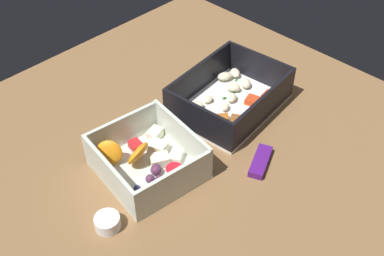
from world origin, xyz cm
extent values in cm
cube|color=brown|center=(0.00, 0.00, 1.00)|extent=(80.00, 80.00, 2.00)
cube|color=white|center=(-12.03, -1.82, 2.30)|extent=(21.60, 17.02, 0.60)
cube|color=black|center=(-21.79, -2.78, 5.67)|extent=(2.08, 15.08, 6.15)
cube|color=black|center=(-2.28, -0.85, 5.67)|extent=(2.08, 15.08, 6.15)
cube|color=black|center=(-12.75, 5.40, 5.67)|extent=(18.97, 2.47, 6.15)
cube|color=black|center=(-11.32, -9.03, 5.67)|extent=(18.97, 2.47, 6.15)
ellipsoid|color=beige|center=(-10.36, -1.43, 3.31)|extent=(2.43, 2.14, 1.01)
ellipsoid|color=beige|center=(-9.78, -5.15, 3.31)|extent=(2.06, 1.46, 1.02)
ellipsoid|color=beige|center=(-18.35, -3.12, 3.54)|extent=(3.24, 3.18, 1.34)
ellipsoid|color=beige|center=(-7.17, -5.47, 3.41)|extent=(2.70, 2.80, 1.15)
ellipsoid|color=beige|center=(-17.12, -7.52, 3.62)|extent=(3.51, 3.11, 1.45)
ellipsoid|color=beige|center=(-13.16, -2.21, 3.44)|extent=(2.83, 2.37, 1.21)
ellipsoid|color=beige|center=(-5.51, -1.41, 3.39)|extent=(2.76, 2.63, 1.13)
ellipsoid|color=beige|center=(-19.57, -6.88, 3.52)|extent=(3.02, 3.22, 1.32)
ellipsoid|color=beige|center=(-15.66, -4.03, 3.57)|extent=(3.18, 3.40, 1.39)
cube|color=red|center=(-18.49, 2.17, 3.22)|extent=(2.60, 1.98, 1.23)
cube|color=red|center=(-15.56, 1.19, 3.14)|extent=(3.13, 3.56, 1.09)
cube|color=brown|center=(-5.38, 3.53, 3.27)|extent=(3.61, 3.29, 1.34)
cube|color=brown|center=(-8.98, 3.26, 3.35)|extent=(3.67, 4.14, 1.51)
cube|color=#AD5B1E|center=(-12.91, 3.35, 3.34)|extent=(3.49, 2.47, 1.47)
cube|color=#AD5B1E|center=(-7.37, 0.45, 3.17)|extent=(3.39, 3.13, 1.15)
cube|color=#387A33|center=(-18.63, -5.77, 2.70)|extent=(0.60, 0.40, 0.20)
cube|color=#387A33|center=(-8.11, -5.52, 2.70)|extent=(0.60, 0.40, 0.20)
cube|color=#387A33|center=(-12.82, -3.58, 2.70)|extent=(0.60, 0.40, 0.20)
cube|color=#387A33|center=(-15.47, -3.63, 2.70)|extent=(0.60, 0.40, 0.20)
cube|color=#387A33|center=(-12.61, -3.72, 2.70)|extent=(0.60, 0.40, 0.20)
cube|color=silver|center=(9.19, -0.72, 2.30)|extent=(16.50, 17.19, 0.60)
cube|color=silver|center=(2.30, 0.24, 5.44)|extent=(2.72, 15.26, 5.68)
cube|color=silver|center=(16.07, -1.69, 5.44)|extent=(2.72, 15.26, 5.68)
cube|color=silver|center=(10.21, 6.57, 5.44)|extent=(13.27, 2.44, 5.68)
cube|color=silver|center=(8.16, -8.02, 5.44)|extent=(13.27, 2.44, 5.68)
ellipsoid|color=orange|center=(9.72, -2.49, 5.04)|extent=(5.34, 4.56, 4.69)
ellipsoid|color=orange|center=(12.78, -6.02, 4.94)|extent=(4.95, 5.07, 4.48)
cube|color=red|center=(7.81, -5.48, 3.32)|extent=(2.23, 2.70, 1.44)
cube|color=#F4EACC|center=(3.62, -5.27, 3.40)|extent=(3.10, 2.61, 1.61)
cube|color=#F4EACC|center=(5.59, -2.44, 3.52)|extent=(3.23, 3.69, 1.85)
cube|color=#F4EACC|center=(4.92, 1.29, 3.36)|extent=(3.14, 2.93, 1.52)
cube|color=#F4EACC|center=(7.37, -0.11, 3.50)|extent=(3.73, 3.44, 1.81)
sphere|color=#562D4C|center=(11.07, 1.73, 3.33)|extent=(1.47, 1.47, 1.47)
sphere|color=#562D4C|center=(10.31, 3.45, 3.59)|extent=(1.98, 1.98, 1.98)
sphere|color=#562D4C|center=(11.91, 3.82, 3.39)|extent=(1.58, 1.58, 1.58)
sphere|color=#562D4C|center=(9.25, 1.16, 3.51)|extent=(1.83, 1.83, 1.83)
cone|color=red|center=(7.82, 3.93, 3.73)|extent=(2.83, 2.83, 2.26)
sphere|color=navy|center=(15.54, 1.74, 3.13)|extent=(1.05, 1.05, 1.05)
sphere|color=navy|center=(14.58, 1.37, 3.10)|extent=(1.00, 1.00, 1.00)
sphere|color=navy|center=(13.57, 1.51, 3.10)|extent=(0.99, 0.99, 0.99)
sphere|color=navy|center=(14.94, 3.20, 3.13)|extent=(1.06, 1.06, 1.06)
sphere|color=navy|center=(15.50, 4.28, 3.06)|extent=(0.93, 0.93, 0.93)
sphere|color=navy|center=(13.83, 4.96, 3.12)|extent=(1.05, 1.05, 1.05)
cube|color=#51197A|center=(-4.56, 11.43, 2.60)|extent=(7.38, 4.96, 1.20)
cylinder|color=white|center=(20.75, 3.33, 3.04)|extent=(3.76, 3.76, 2.07)
camera|label=1|loc=(41.01, 40.09, 58.35)|focal=43.56mm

